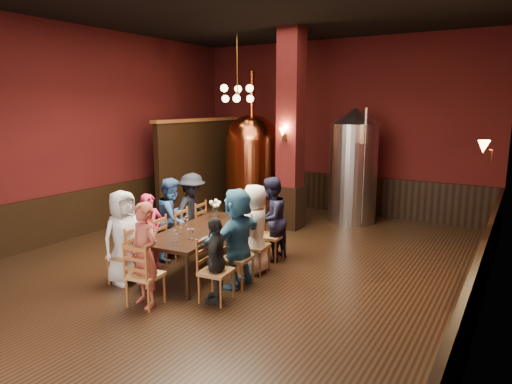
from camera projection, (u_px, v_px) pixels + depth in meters
The scene contains 40 objects.
room at pixel (233, 140), 7.80m from camera, with size 10.00×10.02×4.50m.
wainscot_right at pixel (479, 282), 6.14m from camera, with size 0.08×9.90×1.00m, color black.
wainscot_back at pixel (336, 193), 12.32m from camera, with size 7.90×0.08×1.00m, color black.
wainscot_left at pixel (86, 212), 10.13m from camera, with size 0.08×9.90×1.00m, color black.
column at pixel (291, 131), 10.31m from camera, with size 0.58×0.58×4.50m, color #44100E.
partition at pixel (201, 166), 12.31m from camera, with size 0.22×3.50×2.40m, color black.
pendant_cluster at pixel (237, 94), 10.99m from camera, with size 0.90×0.90×1.70m, color #A57226, non-canonical shape.
sconce_wall at pixel (491, 150), 6.52m from camera, with size 0.20×0.20×0.36m, color black, non-canonical shape.
sconce_column at pixel (285, 134), 10.07m from camera, with size 0.20×0.20×0.36m, color black, non-canonical shape.
dining_table at pixel (202, 232), 7.83m from camera, with size 1.24×2.49×0.75m.
chair_0 at pixel (125, 255), 7.34m from camera, with size 0.46×0.46×0.92m, color brown, non-canonical shape.
person_0 at pixel (124, 237), 7.28m from camera, with size 0.74×0.48×1.52m, color silver.
chair_1 at pixel (151, 244), 7.94m from camera, with size 0.46×0.46×0.92m, color brown, non-canonical shape.
person_1 at pixel (150, 232), 7.90m from camera, with size 0.49×0.32×1.34m, color #A81C45.
chair_2 at pixel (173, 234), 8.52m from camera, with size 0.46×0.46×0.92m, color brown, non-canonical shape.
person_2 at pixel (172, 218), 8.47m from camera, with size 0.74×0.36×1.52m, color #274C84.
chair_3 at pixel (193, 226), 9.12m from camera, with size 0.46×0.46×0.92m, color brown, non-canonical shape.
person_3 at pixel (192, 211), 9.06m from camera, with size 0.98×0.56×1.52m, color black.
chair_4 at pixel (216, 271), 6.63m from camera, with size 0.46×0.46×0.92m, color brown, non-canonical shape.
person_4 at pixel (216, 260), 6.60m from camera, with size 0.75×0.31×1.27m, color black.
chair_5 at pixel (237, 257), 7.23m from camera, with size 0.46×0.46×0.92m, color brown, non-canonical shape.
person_5 at pixel (237, 237), 7.17m from camera, with size 1.47×0.47×1.58m, color teal.
chair_6 at pixel (255, 246), 7.82m from camera, with size 0.46×0.46×0.92m, color brown, non-canonical shape.
person_6 at pixel (255, 229), 7.76m from camera, with size 0.75×0.49×1.53m, color silver.
chair_7 at pixel (271, 236), 8.41m from camera, with size 0.46×0.46×0.92m, color brown, non-canonical shape.
person_7 at pixel (271, 219), 8.35m from camera, with size 0.76×0.37×1.56m, color #1A1A34.
chair_8 at pixel (145, 275), 6.50m from camera, with size 0.46×0.46×0.92m, color brown, non-canonical shape.
person_8 at pixel (144, 255), 6.44m from camera, with size 0.55×0.36×1.51m, color brown.
copper_kettle at pixel (252, 163), 11.98m from camera, with size 1.65×1.65×3.67m.
steel_vessel at pixel (353, 165), 11.04m from camera, with size 1.50×1.50×2.78m.
rose_vase at pixel (215, 206), 8.49m from camera, with size 0.21×0.21×0.36m.
wine_glass_0 at pixel (155, 236), 7.10m from camera, with size 0.07×0.07×0.17m, color white, non-canonical shape.
wine_glass_1 at pixel (176, 236), 7.08m from camera, with size 0.07×0.07×0.17m, color white, non-canonical shape.
wine_glass_2 at pixel (181, 229), 7.49m from camera, with size 0.07×0.07×0.17m, color white, non-canonical shape.
wine_glass_3 at pixel (177, 239), 6.94m from camera, with size 0.07×0.07×0.17m, color white, non-canonical shape.
wine_glass_4 at pixel (193, 234), 7.19m from camera, with size 0.07×0.07×0.17m, color white, non-canonical shape.
wine_glass_5 at pixel (189, 234), 7.21m from camera, with size 0.07×0.07×0.17m, color white, non-canonical shape.
wine_glass_6 at pixel (232, 220), 8.07m from camera, with size 0.07×0.07×0.17m, color white, non-canonical shape.
wine_glass_7 at pixel (187, 221), 8.00m from camera, with size 0.07×0.07×0.17m, color white, non-canonical shape.
wine_glass_8 at pixel (212, 225), 7.73m from camera, with size 0.07×0.07×0.17m, color white, non-canonical shape.
Camera 1 is at (4.36, -6.52, 2.85)m, focal length 32.00 mm.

